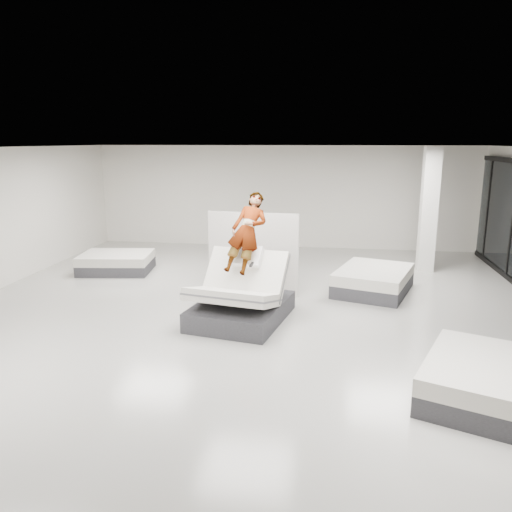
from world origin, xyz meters
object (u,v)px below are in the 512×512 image
Objects in this scene: person at (247,249)px; flat_bed_left_far at (116,262)px; flat_bed_right_far at (373,280)px; hero_bed at (241,300)px; remote at (252,265)px; flat_bed_right_near at (484,381)px; divider_panel at (253,254)px; column at (429,210)px.

person is 0.86× the size of flat_bed_left_far.
hero_bed is at bearing -139.12° from flat_bed_right_far.
remote is 5.23m from flat_bed_left_far.
remote is at bearing 145.57° from flat_bed_right_near.
flat_bed_right_far reaches higher than flat_bed_left_far.
flat_bed_right_near is at bearing -42.66° from divider_panel.
column is at bearing 59.93° from remote.
hero_bed is 1.01× the size of flat_bed_right_far.
column reaches higher than remote.
person is 5.76m from column.
divider_panel is 1.05× the size of flat_bed_left_far.
flat_bed_right_near is (3.69, -2.44, -0.15)m from hero_bed.
divider_panel reaches higher than flat_bed_right_near.
hero_bed is at bearing -83.39° from divider_panel.
person reaches higher than flat_bed_right_near.
hero_bed is 0.72× the size of column.
flat_bed_left_far is 8.19m from column.
hero_bed reaches higher than flat_bed_right_far.
flat_bed_left_far is at bearing 172.71° from flat_bed_right_far.
flat_bed_left_far is (-3.82, 1.39, -0.67)m from divider_panel.
flat_bed_left_far is (-4.07, 3.15, -0.88)m from remote.
divider_panel is 5.62m from flat_bed_right_near.
flat_bed_right_near is (3.73, -4.14, -0.65)m from divider_panel.
hero_bed is 1.20× the size of flat_bed_left_far.
hero_bed is 1.01× the size of flat_bed_right_near.
flat_bed_left_far is (-3.86, 3.10, -0.17)m from hero_bed.
person reaches higher than hero_bed.
person reaches higher than flat_bed_right_far.
person is at bearing -142.87° from flat_bed_right_far.
column is (3.90, 4.47, 0.48)m from remote.
flat_bed_right_near is at bearing -36.25° from flat_bed_left_far.
column reaches higher than flat_bed_right_far.
divider_panel is 0.63× the size of column.
flat_bed_right_far is at bearing 17.32° from divider_panel.
divider_panel is (-0.04, 1.71, 0.50)m from hero_bed.
flat_bed_left_far is at bearing 153.24° from remote.
column is (4.11, 4.42, 1.19)m from hero_bed.
remote is at bearing -131.06° from column.
divider_panel is at bearing 105.27° from person.
remote is 0.06× the size of flat_bed_right_near.
flat_bed_right_near is 9.37m from flat_bed_left_far.
person is 11.88× the size of remote.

